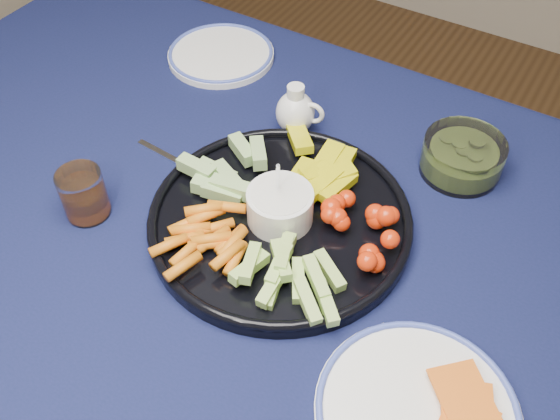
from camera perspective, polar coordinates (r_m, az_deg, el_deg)
The scene contains 9 objects.
dining_table at distance 0.95m, azimuth -0.58°, elevation -8.15°, with size 1.67×1.07×0.75m.
crudite_platter at distance 0.91m, azimuth -0.15°, elevation -0.47°, with size 0.39×0.39×0.12m.
creamer_pitcher at distance 1.06m, azimuth 1.46°, elevation 8.94°, with size 0.08×0.07×0.09m.
pickle_bowl at distance 1.03m, azimuth 16.31°, elevation 4.59°, with size 0.13×0.13×0.06m.
cheese_plate at distance 0.77m, azimuth 12.48°, elevation -17.46°, with size 0.24×0.24×0.03m.
juice_tumbler at distance 0.96m, azimuth -17.46°, elevation 1.19°, with size 0.07×0.07×0.08m.
fork_left at distance 1.03m, azimuth -8.68°, elevation 4.03°, with size 0.17×0.03×0.00m.
fork_right at distance 0.80m, azimuth 13.31°, elevation -15.69°, with size 0.16×0.10×0.00m.
side_plate_extra at distance 1.26m, azimuth -5.42°, elevation 14.01°, with size 0.21×0.21×0.02m.
Camera 1 is at (0.29, -0.45, 1.45)m, focal length 40.00 mm.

